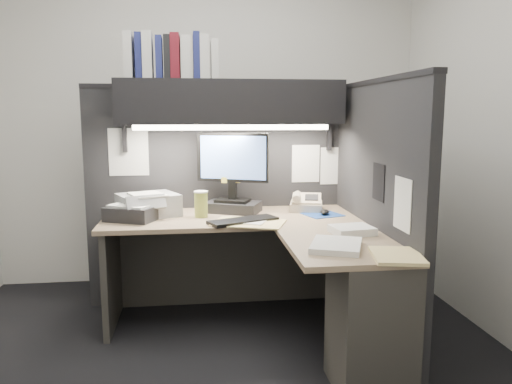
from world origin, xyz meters
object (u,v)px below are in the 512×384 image
Objects in this scene: desk at (293,282)px; notebook_stack at (133,213)px; telephone at (306,204)px; coffee_cup at (201,205)px; monitor at (233,181)px; overhead_shelf at (231,102)px; keyboard at (243,221)px; printer at (148,205)px.

desk is 1.15m from notebook_stack.
telephone is 0.78m from coffee_cup.
notebook_stack is (-0.44, -0.03, -0.04)m from coffee_cup.
desk is 0.92m from monitor.
monitor reaches higher than coffee_cup.
overhead_shelf is 0.74m from coffee_cup.
keyboard is (-0.26, 0.36, 0.30)m from desk.
coffee_cup is 0.45× the size of printer.
overhead_shelf reaches higher than notebook_stack.
coffee_cup is at bearing -38.67° from printer.
monitor is (0.01, -0.04, -0.55)m from overhead_shelf.
printer is at bearing 54.94° from notebook_stack.
overhead_shelf is at bearing -169.78° from telephone.
coffee_cup reaches higher than notebook_stack.
notebook_stack is (-0.09, -0.13, -0.03)m from printer.
monitor is at bearing 72.14° from keyboard.
monitor is at bearing -80.18° from overhead_shelf.
monitor is 0.72m from notebook_stack.
printer is (-1.12, -0.06, 0.03)m from telephone.
printer reaches higher than telephone.
keyboard is at bearing -60.62° from monitor.
printer is (-0.88, 0.66, 0.36)m from desk.
keyboard is 1.91× the size of telephone.
telephone is 0.76× the size of notebook_stack.
printer reaches higher than keyboard.
overhead_shelf is 9.23× the size of coffee_cup.
overhead_shelf is 2.76× the size of monitor.
keyboard is 0.69m from printer.
keyboard is at bearing -13.71° from notebook_stack.
notebook_stack reaches higher than desk.
overhead_shelf is 0.55m from monitor.
desk is 3.73× the size of keyboard.
keyboard is 0.34m from coffee_cup.
monitor is 0.30m from coffee_cup.
coffee_cup is 0.37m from printer.
overhead_shelf is at bearing 111.79° from desk.
printer is at bearing -162.75° from telephone.
monitor is 0.41m from keyboard.
monitor is 1.80× the size of notebook_stack.
monitor is 3.34× the size of coffee_cup.
printer is 1.19× the size of notebook_stack.
overhead_shelf is (-0.30, 0.75, 1.06)m from desk.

